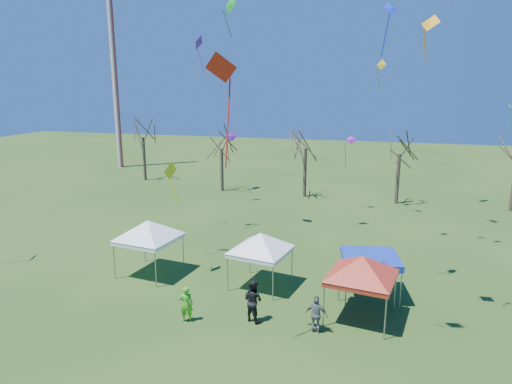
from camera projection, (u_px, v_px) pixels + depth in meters
ground at (267, 328)px, 20.09m from camera, size 140.00×140.00×0.00m
radio_mast at (114, 67)px, 56.29m from camera, size 0.70×0.70×25.00m
tree_0 at (142, 122)px, 49.63m from camera, size 3.83×3.83×8.44m
tree_1 at (221, 133)px, 44.64m from camera, size 3.42×3.42×7.54m
tree_2 at (306, 131)px, 42.12m from camera, size 3.71×3.71×8.18m
tree_3 at (401, 136)px, 39.70m from camera, size 3.59×3.59×7.91m
tent_white_west at (148, 224)px, 25.24m from camera, size 4.08×4.08×3.63m
tent_white_mid at (261, 237)px, 23.68m from camera, size 3.81×3.81×3.42m
tent_red at (363, 260)px, 20.25m from camera, size 3.96×3.96×3.54m
tent_blue at (370, 259)px, 22.76m from camera, size 3.18×3.18×2.16m
person_grey at (316, 315)px, 19.59m from camera, size 1.00×0.48×1.66m
person_green at (186, 304)px, 20.53m from camera, size 0.70×0.56×1.67m
person_dark at (253, 300)px, 20.53m from camera, size 1.18×1.08×1.98m
kite_11 at (230, 5)px, 29.84m from camera, size 1.16×1.01×2.63m
kite_12 at (512, 108)px, 36.99m from camera, size 0.98×1.10×2.83m
kite_22 at (351, 141)px, 37.57m from camera, size 0.86×0.87×2.78m
kite_2 at (198, 43)px, 41.68m from camera, size 0.76×1.45×3.54m
kite_19 at (381, 65)px, 34.02m from camera, size 0.80×0.69×2.18m
kite_13 at (231, 137)px, 40.09m from camera, size 1.01×0.70×2.50m
kite_5 at (222, 69)px, 16.00m from camera, size 1.38×0.97×4.12m
kite_1 at (170, 171)px, 24.25m from camera, size 0.56×1.08×2.41m
kite_17 at (391, 10)px, 20.82m from camera, size 0.99×0.94×2.46m
kite_25 at (430, 23)px, 17.85m from camera, size 0.98×0.91×1.80m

